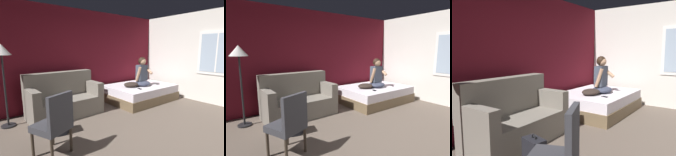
{
  "view_description": "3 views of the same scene",
  "coord_description": "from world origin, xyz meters",
  "views": [
    {
      "loc": [
        -2.36,
        -1.67,
        1.6
      ],
      "look_at": [
        0.31,
        1.76,
        0.87
      ],
      "focal_mm": 28.0,
      "sensor_mm": 36.0,
      "label": 1
    },
    {
      "loc": [
        -2.36,
        -1.67,
        1.6
      ],
      "look_at": [
        0.31,
        2.12,
        0.86
      ],
      "focal_mm": 28.0,
      "sensor_mm": 36.0,
      "label": 2
    },
    {
      "loc": [
        -3.06,
        -0.43,
        1.48
      ],
      "look_at": [
        0.39,
        2.13,
        0.94
      ],
      "focal_mm": 35.0,
      "sensor_mm": 36.0,
      "label": 3
    }
  ],
  "objects": [
    {
      "name": "bed",
      "position": [
        1.63,
        2.03,
        0.24
      ],
      "size": [
        2.07,
        1.5,
        0.48
      ],
      "color": "brown",
      "rests_on": "ground"
    },
    {
      "name": "cell_phone",
      "position": [
        1.22,
        1.64,
        0.48
      ],
      "size": [
        0.1,
        0.16,
        0.01
      ],
      "primitive_type": "cube",
      "rotation": [
        0.0,
        0.0,
        6.05
      ],
      "color": "black",
      "rests_on": "bed"
    },
    {
      "name": "backpack",
      "position": [
        -1.19,
        1.41,
        0.19
      ],
      "size": [
        0.28,
        0.33,
        0.46
      ],
      "color": "black",
      "rests_on": "ground"
    },
    {
      "name": "wall_back_accent",
      "position": [
        0.0,
        2.96,
        1.35
      ],
      "size": [
        10.96,
        0.16,
        2.7
      ],
      "primitive_type": "cube",
      "color": "maroon",
      "rests_on": "ground"
    },
    {
      "name": "throw_pillow",
      "position": [
        1.23,
        1.99,
        0.55
      ],
      "size": [
        0.54,
        0.44,
        0.14
      ],
      "primitive_type": "ellipsoid",
      "rotation": [
        0.0,
        0.0,
        -0.17
      ],
      "color": "#2D231E",
      "rests_on": "bed"
    },
    {
      "name": "couch",
      "position": [
        -0.76,
        2.27,
        0.39
      ],
      "size": [
        1.73,
        0.88,
        1.04
      ],
      "color": "slate",
      "rests_on": "ground"
    },
    {
      "name": "person_seated",
      "position": [
        1.61,
        1.92,
        0.84
      ],
      "size": [
        0.52,
        0.45,
        0.88
      ],
      "color": "#383D51",
      "rests_on": "bed"
    },
    {
      "name": "side_chair",
      "position": [
        -1.54,
        0.76,
        0.53
      ],
      "size": [
        0.61,
        0.61,
        0.98
      ],
      "color": "#382D23",
      "rests_on": "ground"
    }
  ]
}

